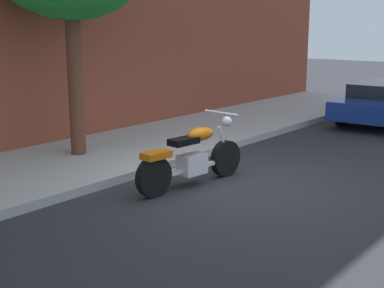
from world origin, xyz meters
TOP-DOWN VIEW (x-y plane):
  - ground_plane at (0.00, 0.00)m, footprint 60.00×60.00m
  - sidewalk at (0.00, 2.80)m, footprint 21.41×2.89m
  - motorcycle at (-0.48, 0.43)m, footprint 2.18×0.70m

SIDE VIEW (x-z plane):
  - ground_plane at x=0.00m, z-range 0.00..0.00m
  - sidewalk at x=0.00m, z-range 0.00..0.14m
  - motorcycle at x=-0.48m, z-range -0.11..0.99m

